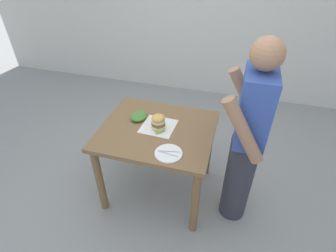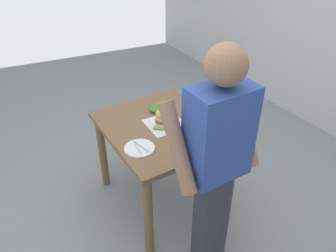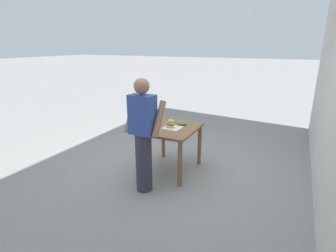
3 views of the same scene
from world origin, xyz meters
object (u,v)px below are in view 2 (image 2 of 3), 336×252
patio_table (162,140)px  side_plate_with_forks (140,148)px  side_salad (160,108)px  diner_across_table (215,174)px  sandwich (163,118)px  pickle_spear (158,128)px

patio_table → side_plate_with_forks: bearing=32.8°
side_salad → diner_across_table: 0.99m
sandwich → side_salad: bearing=-114.0°
patio_table → side_salad: side_salad is taller
sandwich → pickle_spear: bearing=28.5°
patio_table → pickle_spear: pickle_spear is taller
patio_table → diner_across_table: diner_across_table is taller
side_plate_with_forks → side_salad: bearing=-134.7°
pickle_spear → diner_across_table: (0.02, 0.72, 0.08)m
side_plate_with_forks → patio_table: bearing=-147.2°
pickle_spear → diner_across_table: size_ratio=0.05×
sandwich → diner_across_table: size_ratio=0.10×
sandwich → side_salad: size_ratio=0.97×
pickle_spear → side_plate_with_forks: pickle_spear is taller
side_plate_with_forks → diner_across_table: 0.62m
sandwich → patio_table: bearing=-51.6°
patio_table → sandwich: size_ratio=5.73×
sandwich → diner_across_table: diner_across_table is taller
patio_table → side_plate_with_forks: side_plate_with_forks is taller
diner_across_table → side_plate_with_forks: bearing=-69.1°
diner_across_table → sandwich: bearing=-96.0°
diner_across_table → side_salad: bearing=-100.4°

